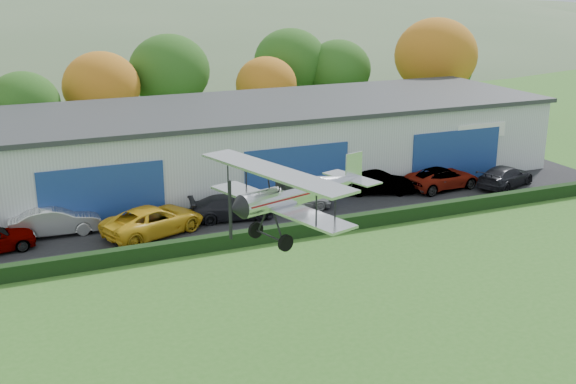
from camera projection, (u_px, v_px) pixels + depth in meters
name	position (u px, v px, depth m)	size (l,w,h in m)	color
apron	(274.00, 210.00, 43.16)	(48.00, 9.00, 0.05)	black
hedge	(306.00, 229.00, 38.83)	(46.00, 0.60, 0.80)	black
hangar	(263.00, 141.00, 49.26)	(40.60, 12.60, 5.30)	#B2B7BC
tree_belt	(160.00, 79.00, 57.95)	(75.70, 13.22, 10.12)	#3D2614
distant_hills	(31.00, 107.00, 148.84)	(430.00, 196.00, 56.00)	#4C6642
car_1	(55.00, 221.00, 38.76)	(1.71, 4.90, 1.62)	silver
car_2	(154.00, 220.00, 38.79)	(2.67, 5.78, 1.61)	gold
car_3	(232.00, 207.00, 41.27)	(2.01, 4.94, 1.43)	black
car_4	(298.00, 196.00, 43.35)	(1.71, 4.24, 1.45)	silver
car_5	(379.00, 183.00, 46.02)	(1.57, 4.51, 1.49)	gray
car_6	(442.00, 178.00, 47.14)	(2.41, 5.22, 1.45)	gray
car_7	(505.00, 176.00, 47.59)	(1.99, 4.91, 1.42)	black
biplane	(294.00, 191.00, 24.76)	(6.24, 7.05, 2.64)	silver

